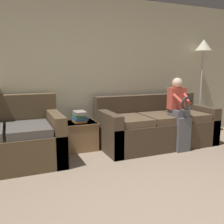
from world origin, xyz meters
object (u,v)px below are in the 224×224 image
at_px(side_shelf, 80,135).
at_px(couch_main, 156,127).
at_px(floor_lamp, 203,54).
at_px(book_stack, 79,117).
at_px(couch_side, 6,141).
at_px(child_left_seated, 180,111).

bearing_deg(side_shelf, couch_main, -10.99).
xyz_separation_m(couch_main, floor_lamp, (1.25, 0.31, 1.30)).
height_order(book_stack, floor_lamp, floor_lamp).
relative_size(book_stack, floor_lamp, 0.15).
distance_m(book_stack, floor_lamp, 2.77).
bearing_deg(floor_lamp, side_shelf, -178.75).
xyz_separation_m(side_shelf, book_stack, (-0.00, -0.00, 0.31)).
relative_size(couch_side, child_left_seated, 1.29).
bearing_deg(couch_main, floor_lamp, 13.89).
height_order(child_left_seated, floor_lamp, floor_lamp).
bearing_deg(couch_side, floor_lamp, 4.65).
bearing_deg(floor_lamp, book_stack, -178.74).
distance_m(couch_main, couch_side, 2.45).
relative_size(child_left_seated, book_stack, 4.26).
xyz_separation_m(child_left_seated, side_shelf, (-1.51, 0.64, -0.42)).
distance_m(couch_side, floor_lamp, 3.92).
relative_size(couch_side, side_shelf, 2.88).
relative_size(child_left_seated, floor_lamp, 0.63).
xyz_separation_m(couch_main, book_stack, (-1.31, 0.25, 0.23)).
height_order(couch_side, book_stack, couch_side).
distance_m(child_left_seated, book_stack, 1.65).
xyz_separation_m(couch_main, child_left_seated, (0.20, -0.39, 0.34)).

